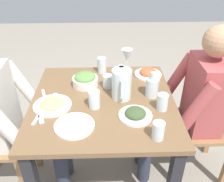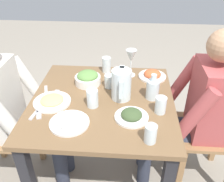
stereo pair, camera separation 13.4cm
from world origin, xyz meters
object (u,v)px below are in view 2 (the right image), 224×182
(chair_far, at_px, (220,127))
(water_glass_near_right, at_px, (161,105))
(diner_near, at_px, (13,108))
(wine_glass, at_px, (131,57))
(water_glass_by_pitcher, at_px, (107,65))
(water_glass_far_right, at_px, (151,134))
(diner_far, at_px, (193,108))
(plate_dolmas, at_px, (132,116))
(water_glass_near_left, at_px, (109,81))
(plate_fries, at_px, (52,101))
(water_glass_far_left, at_px, (92,98))
(oil_carafe, at_px, (153,90))
(salad_bowl, at_px, (88,78))
(plate_rice_curry, at_px, (152,75))
(water_pitcher, at_px, (121,85))
(dining_table, at_px, (103,116))
(plate_yoghurt, at_px, (69,122))

(chair_far, bearing_deg, water_glass_near_right, -66.91)
(diner_near, distance_m, wine_glass, 0.86)
(water_glass_by_pitcher, relative_size, water_glass_far_right, 1.17)
(diner_far, distance_m, plate_dolmas, 0.49)
(water_glass_near_right, bearing_deg, water_glass_near_left, -129.12)
(plate_fries, distance_m, water_glass_far_left, 0.25)
(water_glass_far_right, bearing_deg, water_glass_near_left, -153.95)
(water_glass_far_left, xyz_separation_m, oil_carafe, (-0.11, 0.35, 0.00))
(salad_bowl, relative_size, oil_carafe, 1.05)
(water_glass_near_right, relative_size, water_glass_far_left, 0.92)
(water_glass_near_right, distance_m, water_glass_far_right, 0.25)
(diner_near, distance_m, plate_rice_curry, 0.97)
(diner_far, bearing_deg, chair_far, 90.00)
(water_pitcher, distance_m, plate_rice_curry, 0.36)
(diner_near, distance_m, plate_dolmas, 0.79)
(water_pitcher, relative_size, plate_dolmas, 1.01)
(water_glass_near_left, distance_m, water_glass_near_right, 0.40)
(water_glass_far_left, xyz_separation_m, water_glass_far_right, (0.27, 0.32, -0.01))
(wine_glass, bearing_deg, plate_dolmas, 1.32)
(water_glass_by_pitcher, bearing_deg, plate_dolmas, 19.46)
(plate_dolmas, height_order, water_glass_far_left, water_glass_far_left)
(plate_rice_curry, bearing_deg, water_pitcher, -37.29)
(diner_far, xyz_separation_m, plate_fries, (0.15, -0.88, 0.11))
(diner_near, relative_size, oil_carafe, 7.17)
(chair_far, xyz_separation_m, plate_rice_curry, (-0.21, -0.47, 0.26))
(plate_fries, relative_size, water_glass_far_right, 2.30)
(plate_fries, bearing_deg, dining_table, 101.29)
(dining_table, distance_m, salad_bowl, 0.28)
(diner_near, relative_size, plate_yoghurt, 5.50)
(oil_carafe, bearing_deg, water_glass_near_right, 14.31)
(plate_dolmas, xyz_separation_m, water_glass_near_left, (-0.32, -0.15, 0.03))
(dining_table, distance_m, plate_yoghurt, 0.32)
(chair_far, relative_size, water_pitcher, 4.65)
(water_glass_near_right, bearing_deg, diner_near, -96.08)
(plate_yoghurt, bearing_deg, water_glass_far_right, 76.85)
(dining_table, relative_size, wine_glass, 4.47)
(water_glass_far_right, bearing_deg, dining_table, -141.71)
(diner_near, bearing_deg, plate_dolmas, 77.86)
(plate_dolmas, distance_m, water_glass_near_left, 0.35)
(dining_table, distance_m, plate_dolmas, 0.29)
(water_glass_near_left, bearing_deg, water_glass_by_pitcher, -169.77)
(dining_table, bearing_deg, water_glass_far_left, -34.22)
(water_glass_far_left, bearing_deg, oil_carafe, 107.36)
(plate_yoghurt, distance_m, water_glass_by_pitcher, 0.62)
(plate_yoghurt, xyz_separation_m, water_glass_near_left, (-0.39, 0.18, 0.03))
(diner_far, distance_m, water_pitcher, 0.51)
(plate_rice_curry, bearing_deg, diner_near, -71.38)
(plate_fries, bearing_deg, diner_near, -100.51)
(salad_bowl, bearing_deg, water_glass_far_left, 15.12)
(diner_far, xyz_separation_m, plate_dolmas, (0.26, -0.41, 0.12))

